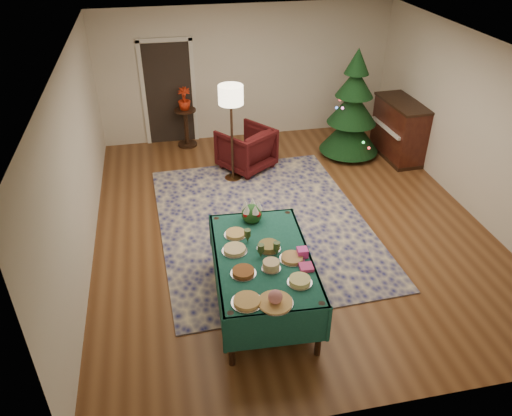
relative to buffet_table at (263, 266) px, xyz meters
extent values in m
plane|color=#593319|center=(0.80, 1.78, -0.62)|extent=(7.00, 7.00, 0.00)
plane|color=white|center=(0.80, 1.78, 2.08)|extent=(7.00, 7.00, 0.00)
plane|color=beige|center=(0.80, 5.28, 0.73)|extent=(6.00, 0.00, 6.00)
plane|color=beige|center=(0.80, -1.72, 0.73)|extent=(6.00, 0.00, 6.00)
plane|color=beige|center=(-2.20, 1.78, 0.73)|extent=(0.00, 7.00, 7.00)
plane|color=beige|center=(3.80, 1.78, 0.73)|extent=(0.00, 7.00, 7.00)
cube|color=black|center=(-0.80, 5.27, 0.40)|extent=(0.92, 0.02, 2.04)
cube|color=silver|center=(-1.30, 5.26, 0.43)|extent=(0.08, 0.04, 2.14)
cube|color=silver|center=(-0.30, 5.26, 0.43)|extent=(0.08, 0.04, 2.14)
cube|color=silver|center=(-0.80, 5.26, 1.48)|extent=(1.08, 0.04, 0.08)
cube|color=#161954|center=(0.40, 1.82, -0.61)|extent=(3.35, 4.31, 0.02)
cylinder|color=black|center=(-0.53, -0.87, -0.23)|extent=(0.07, 0.07, 0.78)
cylinder|color=black|center=(-0.44, 0.93, -0.23)|extent=(0.07, 0.07, 0.78)
cylinder|color=black|center=(0.44, -0.93, -0.23)|extent=(0.07, 0.07, 0.78)
cylinder|color=black|center=(0.53, 0.87, -0.23)|extent=(0.07, 0.07, 0.78)
cube|color=#134339|center=(0.00, 0.00, 0.13)|extent=(1.24, 2.02, 0.04)
cube|color=#134339|center=(0.05, 0.97, -0.09)|extent=(1.17, 0.09, 0.49)
cube|color=#134339|center=(-0.05, -0.97, -0.09)|extent=(1.17, 0.09, 0.49)
cube|color=#134339|center=(0.56, -0.03, -0.09)|extent=(0.14, 1.99, 0.49)
cube|color=#134339|center=(-0.56, 0.03, -0.09)|extent=(0.14, 1.99, 0.49)
cylinder|color=silver|center=(-0.34, -0.76, 0.16)|extent=(0.34, 0.34, 0.01)
cylinder|color=tan|center=(-0.34, -0.76, 0.18)|extent=(0.29, 0.29, 0.04)
cylinder|color=silver|center=(-0.05, -0.83, 0.16)|extent=(0.39, 0.39, 0.01)
sphere|color=#CC727A|center=(-0.05, -0.83, 0.24)|extent=(0.16, 0.16, 0.16)
cylinder|color=silver|center=(0.30, -0.56, 0.16)|extent=(0.28, 0.28, 0.01)
cylinder|color=#D8D172|center=(0.30, -0.56, 0.19)|extent=(0.24, 0.24, 0.05)
cylinder|color=silver|center=(-0.29, -0.28, 0.16)|extent=(0.30, 0.30, 0.01)
cylinder|color=brown|center=(-0.29, -0.28, 0.19)|extent=(0.25, 0.25, 0.04)
cylinder|color=silver|center=(0.04, -0.26, 0.16)|extent=(0.23, 0.23, 0.01)
cylinder|color=tan|center=(0.04, -0.26, 0.21)|extent=(0.19, 0.19, 0.09)
cylinder|color=silver|center=(0.32, -0.14, 0.16)|extent=(0.31, 0.31, 0.01)
cylinder|color=#B2844C|center=(0.32, -0.14, 0.18)|extent=(0.26, 0.26, 0.03)
cylinder|color=silver|center=(-0.32, 0.16, 0.16)|extent=(0.31, 0.31, 0.01)
cylinder|color=#D8BF7F|center=(-0.32, 0.16, 0.19)|extent=(0.27, 0.27, 0.04)
cylinder|color=silver|center=(0.10, 0.12, 0.16)|extent=(0.29, 0.29, 0.01)
cylinder|color=maroon|center=(0.10, 0.12, 0.20)|extent=(0.25, 0.25, 0.06)
cylinder|color=silver|center=(-0.25, 0.49, 0.16)|extent=(0.29, 0.29, 0.01)
cylinder|color=tan|center=(-0.25, 0.49, 0.18)|extent=(0.25, 0.25, 0.03)
cone|color=#2D471E|center=(-0.13, 0.32, 0.20)|extent=(0.07, 0.07, 0.09)
cylinder|color=#2D471E|center=(-0.13, 0.32, 0.29)|extent=(0.08, 0.08, 0.09)
cone|color=#2D471E|center=(0.16, -0.01, 0.20)|extent=(0.07, 0.07, 0.09)
cylinder|color=#2D471E|center=(0.16, -0.01, 0.29)|extent=(0.08, 0.08, 0.09)
cone|color=#2D471E|center=(-0.03, -0.02, 0.20)|extent=(0.07, 0.07, 0.09)
cylinder|color=#2D471E|center=(-0.03, -0.02, 0.29)|extent=(0.08, 0.08, 0.09)
cube|color=#D33A84|center=(0.44, -0.33, 0.17)|extent=(0.16, 0.16, 0.04)
cube|color=#ED41B4|center=(0.46, -0.10, 0.21)|extent=(0.13, 0.13, 0.10)
sphere|color=#1E4C1E|center=(0.02, 0.78, 0.26)|extent=(0.27, 0.27, 0.27)
cone|color=white|center=(0.11, 0.78, 0.38)|extent=(0.10, 0.10, 0.12)
cone|color=white|center=(0.05, 0.86, 0.38)|extent=(0.10, 0.10, 0.12)
cone|color=white|center=(-0.06, 0.83, 0.38)|extent=(0.10, 0.10, 0.12)
cone|color=white|center=(-0.06, 0.72, 0.38)|extent=(0.10, 0.10, 0.12)
cone|color=white|center=(0.05, 0.69, 0.38)|extent=(0.10, 0.10, 0.12)
sphere|color=#B20C0F|center=(0.11, 0.84, 0.30)|extent=(0.07, 0.07, 0.07)
sphere|color=#B20C0F|center=(-0.05, 0.87, 0.30)|extent=(0.07, 0.07, 0.07)
sphere|color=#B20C0F|center=(-0.08, 0.71, 0.30)|extent=(0.07, 0.07, 0.07)
sphere|color=#B20C0F|center=(0.08, 0.68, 0.30)|extent=(0.07, 0.07, 0.07)
imported|color=#3D0D0E|center=(0.49, 3.73, -0.18)|extent=(1.17, 1.16, 0.89)
cylinder|color=#A57F3F|center=(0.17, 3.36, -0.61)|extent=(0.30, 0.30, 0.03)
cylinder|color=black|center=(0.17, 3.36, 0.18)|extent=(0.04, 0.04, 1.60)
cylinder|color=#FFEABF|center=(0.17, 3.36, 0.98)|extent=(0.43, 0.43, 0.32)
cylinder|color=black|center=(-0.52, 4.98, -0.60)|extent=(0.40, 0.40, 0.04)
cylinder|color=black|center=(-0.52, 4.98, -0.24)|extent=(0.09, 0.09, 0.73)
cylinder|color=black|center=(-0.52, 4.98, 0.15)|extent=(0.44, 0.44, 0.03)
imported|color=#B8250D|center=(-0.52, 4.98, 0.29)|extent=(0.25, 0.45, 0.25)
cylinder|color=black|center=(2.61, 3.90, -0.54)|extent=(0.13, 0.13, 0.17)
cone|color=black|center=(2.61, 3.90, -0.15)|extent=(1.45, 1.45, 0.74)
cone|color=black|center=(2.61, 3.90, 0.38)|extent=(1.19, 1.19, 0.63)
cone|color=black|center=(2.61, 3.90, 0.86)|extent=(0.90, 0.90, 0.53)
cone|color=black|center=(2.61, 3.90, 1.26)|extent=(0.58, 0.58, 0.48)
cube|color=black|center=(3.51, 3.64, -0.59)|extent=(0.62, 1.31, 0.07)
cube|color=black|center=(3.51, 3.64, -0.06)|extent=(0.60, 1.30, 1.05)
cube|color=black|center=(3.51, 3.64, 0.49)|extent=(0.64, 1.33, 0.05)
cube|color=white|center=(3.24, 3.63, 0.01)|extent=(0.16, 1.09, 0.05)
camera|label=1|loc=(-1.04, -4.63, 3.82)|focal=35.00mm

